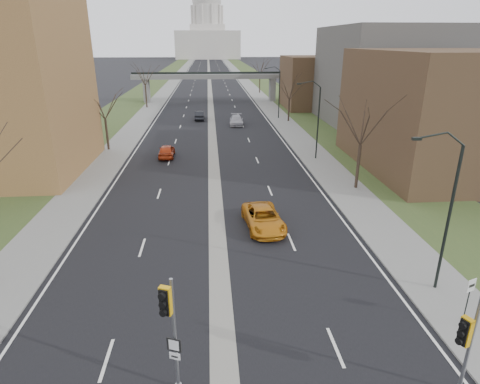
{
  "coord_description": "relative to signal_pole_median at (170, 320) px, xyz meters",
  "views": [
    {
      "loc": [
        -0.33,
        -11.9,
        12.8
      ],
      "look_at": [
        1.45,
        11.44,
        3.96
      ],
      "focal_mm": 30.0,
      "sensor_mm": 36.0,
      "label": 1
    }
  ],
  "objects": [
    {
      "name": "commercial_block_far",
      "position": [
        23.93,
        69.98,
        1.51
      ],
      "size": [
        14.0,
        14.0,
        10.0
      ],
      "primitive_type": "cube",
      "color": "#4F3925",
      "rests_on": "ground"
    },
    {
      "name": "car_left_far",
      "position": [
        -0.07,
        58.02,
        -2.75
      ],
      "size": [
        1.66,
        4.54,
        1.49
      ],
      "primitive_type": "imported",
      "rotation": [
        0.0,
        0.0,
        3.12
      ],
      "color": "black",
      "rests_on": "ground"
    },
    {
      "name": "car_right_mid",
      "position": [
        5.96,
        52.92,
        -2.73
      ],
      "size": [
        2.44,
        5.35,
        1.52
      ],
      "primitive_type": "imported",
      "rotation": [
        0.0,
        0.0,
        -0.06
      ],
      "color": "#9D9CA3",
      "rests_on": "ground"
    },
    {
      "name": "tree_right_b",
      "position": [
        14.93,
        54.98,
        2.33
      ],
      "size": [
        6.3,
        6.3,
        8.22
      ],
      "color": "#382B21",
      "rests_on": "sidewalk_right"
    },
    {
      "name": "sidewalk_right",
      "position": [
        13.93,
        149.98,
        -3.43
      ],
      "size": [
        4.0,
        600.0,
        0.12
      ],
      "primitive_type": "cube",
      "color": "gray",
      "rests_on": "ground"
    },
    {
      "name": "road_surface",
      "position": [
        1.93,
        149.98,
        -3.48
      ],
      "size": [
        20.0,
        600.0,
        0.01
      ],
      "primitive_type": "cube",
      "color": "black",
      "rests_on": "ground"
    },
    {
      "name": "capitol",
      "position": [
        1.93,
        319.98,
        15.11
      ],
      "size": [
        48.0,
        42.0,
        55.75
      ],
      "color": "silver",
      "rests_on": "ground"
    },
    {
      "name": "signal_pole_right",
      "position": [
        10.9,
        -0.98,
        -0.13
      ],
      "size": [
        1.17,
        0.86,
        5.13
      ],
      "rotation": [
        0.0,
        0.0,
        0.38
      ],
      "color": "gray",
      "rests_on": "ground"
    },
    {
      "name": "sidewalk_left",
      "position": [
        -10.07,
        149.98,
        -3.43
      ],
      "size": [
        4.0,
        600.0,
        0.12
      ],
      "primitive_type": "cube",
      "color": "gray",
      "rests_on": "ground"
    },
    {
      "name": "grass_verge_left",
      "position": [
        -16.07,
        149.98,
        -3.44
      ],
      "size": [
        8.0,
        600.0,
        0.1
      ],
      "primitive_type": "cube",
      "color": "#2D431F",
      "rests_on": "ground"
    },
    {
      "name": "tree_right_a",
      "position": [
        14.93,
        21.98,
        3.15
      ],
      "size": [
        7.2,
        7.2,
        9.4
      ],
      "color": "#382B21",
      "rests_on": "sidewalk_right"
    },
    {
      "name": "median_strip",
      "position": [
        1.93,
        149.98,
        -3.49
      ],
      "size": [
        1.2,
        600.0,
        0.02
      ],
      "primitive_type": "cube",
      "color": "gray",
      "rests_on": "ground"
    },
    {
      "name": "tree_left_b",
      "position": [
        -11.07,
        37.98,
        2.74
      ],
      "size": [
        6.75,
        6.75,
        8.81
      ],
      "color": "#382B21",
      "rests_on": "sidewalk_left"
    },
    {
      "name": "commercial_block_mid",
      "position": [
        29.93,
        51.98,
        4.01
      ],
      "size": [
        18.0,
        22.0,
        15.0
      ],
      "primitive_type": "cube",
      "color": "#52504B",
      "rests_on": "ground"
    },
    {
      "name": "commercial_block_near",
      "position": [
        25.93,
        27.98,
        2.51
      ],
      "size": [
        16.0,
        20.0,
        12.0
      ],
      "primitive_type": "cube",
      "color": "#4F3925",
      "rests_on": "ground"
    },
    {
      "name": "car_left_near",
      "position": [
        -3.5,
        34.19,
        -2.74
      ],
      "size": [
        1.81,
        4.4,
        1.49
      ],
      "primitive_type": "imported",
      "rotation": [
        0.0,
        0.0,
        3.15
      ],
      "color": "#B93915",
      "rests_on": "ground"
    },
    {
      "name": "pedestrian_bridge",
      "position": [
        1.93,
        79.98,
        1.36
      ],
      "size": [
        34.0,
        3.0,
        6.45
      ],
      "color": "slate",
      "rests_on": "ground"
    },
    {
      "name": "streetlight_near",
      "position": [
        12.92,
        5.98,
        3.46
      ],
      "size": [
        2.61,
        0.2,
        8.7
      ],
      "color": "black",
      "rests_on": "sidewalk_right"
    },
    {
      "name": "streetlight_far",
      "position": [
        12.92,
        57.98,
        3.46
      ],
      "size": [
        2.61,
        0.2,
        8.7
      ],
      "color": "black",
      "rests_on": "sidewalk_right"
    },
    {
      "name": "tree_left_c",
      "position": [
        -11.07,
        71.98,
        3.55
      ],
      "size": [
        7.65,
        7.65,
        9.99
      ],
      "color": "#382B21",
      "rests_on": "sidewalk_left"
    },
    {
      "name": "car_right_near",
      "position": [
        5.32,
        14.39,
        -2.73
      ],
      "size": [
        2.99,
        5.64,
        1.51
      ],
      "primitive_type": "imported",
      "rotation": [
        0.0,
        0.0,
        0.09
      ],
      "color": "orange",
      "rests_on": "ground"
    },
    {
      "name": "grass_verge_right",
      "position": [
        19.93,
        149.98,
        -3.44
      ],
      "size": [
        8.0,
        600.0,
        0.1
      ],
      "primitive_type": "cube",
      "color": "#2D431F",
      "rests_on": "ground"
    },
    {
      "name": "signal_pole_median",
      "position": [
        0.0,
        0.0,
        0.0
      ],
      "size": [
        0.71,
        0.84,
        5.01
      ],
      "rotation": [
        0.0,
        0.0,
        -0.37
      ],
      "color": "gray",
      "rests_on": "ground"
    },
    {
      "name": "speed_limit_sign",
      "position": [
        13.52,
        3.08,
        -1.72
      ],
      "size": [
        0.49,
        0.21,
        2.4
      ],
      "rotation": [
        0.0,
        0.0,
        0.37
      ],
      "color": "black",
      "rests_on": "sidewalk_right"
    },
    {
      "name": "tree_right_c",
      "position": [
        14.93,
        94.98,
        3.55
      ],
      "size": [
        7.65,
        7.65,
        9.99
      ],
      "color": "#382B21",
      "rests_on": "sidewalk_right"
    },
    {
      "name": "streetlight_mid",
      "position": [
        12.92,
        31.98,
        3.46
      ],
      "size": [
        2.61,
        0.2,
        8.7
      ],
      "color": "black",
      "rests_on": "sidewalk_right"
    }
  ]
}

